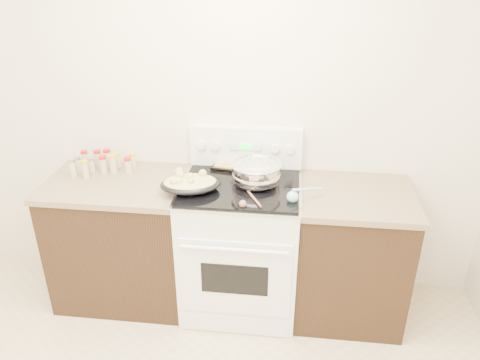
# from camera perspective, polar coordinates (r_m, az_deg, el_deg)

# --- Properties ---
(room_shell) EXTENTS (4.10, 3.60, 2.75)m
(room_shell) POSITION_cam_1_polar(r_m,az_deg,el_deg) (1.51, -19.77, 1.68)
(room_shell) COLOR silver
(room_shell) RESTS_ON ground
(counter_left) EXTENTS (0.93, 0.67, 0.92)m
(counter_left) POSITION_cam_1_polar(r_m,az_deg,el_deg) (3.42, -13.95, -6.94)
(counter_left) COLOR black
(counter_left) RESTS_ON ground
(counter_right) EXTENTS (0.73, 0.67, 0.92)m
(counter_right) POSITION_cam_1_polar(r_m,az_deg,el_deg) (3.25, 13.18, -8.75)
(counter_right) COLOR black
(counter_right) RESTS_ON ground
(kitchen_range) EXTENTS (0.78, 0.73, 1.22)m
(kitchen_range) POSITION_cam_1_polar(r_m,az_deg,el_deg) (3.21, 0.12, -7.74)
(kitchen_range) COLOR white
(kitchen_range) RESTS_ON ground
(mixing_bowl) EXTENTS (0.32, 0.32, 0.19)m
(mixing_bowl) POSITION_cam_1_polar(r_m,az_deg,el_deg) (2.96, 1.97, 0.80)
(mixing_bowl) COLOR silver
(mixing_bowl) RESTS_ON kitchen_range
(roasting_pan) EXTENTS (0.42, 0.33, 0.11)m
(roasting_pan) POSITION_cam_1_polar(r_m,az_deg,el_deg) (2.91, -6.16, -0.37)
(roasting_pan) COLOR black
(roasting_pan) RESTS_ON kitchen_range
(baking_sheet) EXTENTS (0.43, 0.33, 0.06)m
(baking_sheet) POSITION_cam_1_polar(r_m,az_deg,el_deg) (3.23, 0.34, 2.01)
(baking_sheet) COLOR black
(baking_sheet) RESTS_ON kitchen_range
(wooden_spoon) EXTENTS (0.14, 0.23, 0.04)m
(wooden_spoon) POSITION_cam_1_polar(r_m,az_deg,el_deg) (2.76, 0.80, -2.61)
(wooden_spoon) COLOR #9A6746
(wooden_spoon) RESTS_ON kitchen_range
(blue_ladle) EXTENTS (0.22, 0.18, 0.09)m
(blue_ladle) POSITION_cam_1_polar(r_m,az_deg,el_deg) (2.80, 6.69, -1.91)
(blue_ladle) COLOR #93D0DB
(blue_ladle) RESTS_ON kitchen_range
(spice_jars) EXTENTS (0.39, 0.24, 0.13)m
(spice_jars) POSITION_cam_1_polar(r_m,az_deg,el_deg) (3.34, -16.55, 2.04)
(spice_jars) COLOR #BFB28C
(spice_jars) RESTS_ON counter_left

